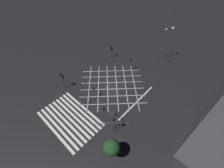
% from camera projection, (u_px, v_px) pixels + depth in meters
% --- Properties ---
extents(ground_plane, '(200.00, 200.00, 0.00)m').
position_uv_depth(ground_plane, '(112.00, 86.00, 36.40)').
color(ground_plane, black).
extents(road_markings, '(18.57, 25.61, 0.01)m').
position_uv_depth(road_markings, '(87.00, 107.00, 32.04)').
color(road_markings, silver).
rests_on(road_markings, ground_plane).
extents(traffic_light_se_cross, '(0.36, 0.39, 4.47)m').
position_uv_depth(traffic_light_se_cross, '(113.00, 122.00, 25.93)').
color(traffic_light_se_cross, '#424244').
rests_on(traffic_light_se_cross, ground_plane).
extents(traffic_light_se_main, '(2.79, 0.36, 4.56)m').
position_uv_depth(traffic_light_se_main, '(109.00, 114.00, 26.84)').
color(traffic_light_se_main, '#424244').
rests_on(traffic_light_se_main, ground_plane).
extents(traffic_light_sw_main, '(0.39, 0.36, 4.24)m').
position_uv_depth(traffic_light_sw_main, '(62.00, 77.00, 34.05)').
color(traffic_light_sw_main, '#424244').
rests_on(traffic_light_sw_main, ground_plane).
extents(traffic_light_median_north, '(0.36, 0.39, 4.00)m').
position_uv_depth(traffic_light_median_north, '(131.00, 61.00, 38.56)').
color(traffic_light_median_north, '#424244').
rests_on(traffic_light_median_north, ground_plane).
extents(traffic_light_sw_cross, '(0.36, 0.39, 4.07)m').
position_uv_depth(traffic_light_sw_cross, '(64.00, 79.00, 33.84)').
color(traffic_light_sw_cross, '#424244').
rests_on(traffic_light_sw_cross, ground_plane).
extents(traffic_light_median_south, '(0.36, 2.82, 3.25)m').
position_uv_depth(traffic_light_median_south, '(90.00, 92.00, 31.76)').
color(traffic_light_median_south, '#424244').
rests_on(traffic_light_median_south, ground_plane).
extents(traffic_light_nw_cross, '(0.36, 0.39, 4.30)m').
position_uv_depth(traffic_light_nw_cross, '(110.00, 49.00, 42.26)').
color(traffic_light_nw_cross, '#424244').
rests_on(traffic_light_nw_cross, ground_plane).
extents(traffic_light_nw_main, '(0.39, 0.36, 3.34)m').
position_uv_depth(traffic_light_nw_main, '(112.00, 50.00, 43.00)').
color(traffic_light_nw_main, '#424244').
rests_on(traffic_light_nw_main, ground_plane).
extents(street_lamp_east, '(0.63, 0.63, 9.79)m').
position_uv_depth(street_lamp_east, '(171.00, 36.00, 38.63)').
color(street_lamp_east, '#424244').
rests_on(street_lamp_east, ground_plane).
extents(street_lamp_west, '(0.44, 0.44, 9.20)m').
position_uv_depth(street_lamp_west, '(164.00, 40.00, 39.89)').
color(street_lamp_west, '#424244').
rests_on(street_lamp_west, ground_plane).
extents(street_tree_near, '(2.58, 2.58, 4.77)m').
position_uv_depth(street_tree_near, '(112.00, 147.00, 22.59)').
color(street_tree_near, '#473323').
rests_on(street_tree_near, ground_plane).
extents(pedestrian_railing, '(4.81, 4.44, 1.05)m').
position_uv_depth(pedestrian_railing, '(112.00, 124.00, 28.50)').
color(pedestrian_railing, gray).
rests_on(pedestrian_railing, ground_plane).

